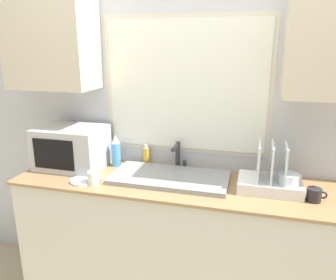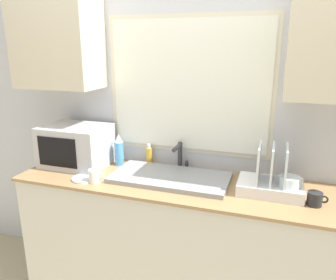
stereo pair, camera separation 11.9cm
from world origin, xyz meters
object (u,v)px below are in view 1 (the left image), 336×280
(spray_bottle, at_px, (116,151))
(faucet, at_px, (178,154))
(soap_bottle, at_px, (146,156))
(dish_rack, at_px, (272,180))
(microwave, at_px, (72,147))
(mug_near_sink, at_px, (94,178))

(spray_bottle, bearing_deg, faucet, 6.05)
(soap_bottle, bearing_deg, dish_rack, -14.93)
(spray_bottle, xyz_separation_m, soap_bottle, (0.20, 0.08, -0.04))
(faucet, height_order, dish_rack, dish_rack)
(microwave, height_order, soap_bottle, microwave)
(spray_bottle, bearing_deg, soap_bottle, 21.01)
(spray_bottle, xyz_separation_m, mug_near_sink, (-0.00, -0.34, -0.07))
(spray_bottle, relative_size, soap_bottle, 1.49)
(faucet, height_order, mug_near_sink, faucet)
(microwave, bearing_deg, spray_bottle, 19.57)
(microwave, height_order, mug_near_sink, microwave)
(soap_bottle, xyz_separation_m, mug_near_sink, (-0.20, -0.42, -0.03))
(faucet, xyz_separation_m, microwave, (-0.73, -0.15, 0.03))
(faucet, relative_size, dish_rack, 0.52)
(microwave, distance_m, mug_near_sink, 0.39)
(dish_rack, xyz_separation_m, mug_near_sink, (-1.07, -0.19, -0.03))
(faucet, bearing_deg, soap_bottle, 172.79)
(mug_near_sink, bearing_deg, spray_bottle, 89.75)
(microwave, bearing_deg, faucet, 11.56)
(microwave, bearing_deg, dish_rack, -2.10)
(microwave, height_order, spray_bottle, microwave)
(dish_rack, relative_size, spray_bottle, 1.60)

